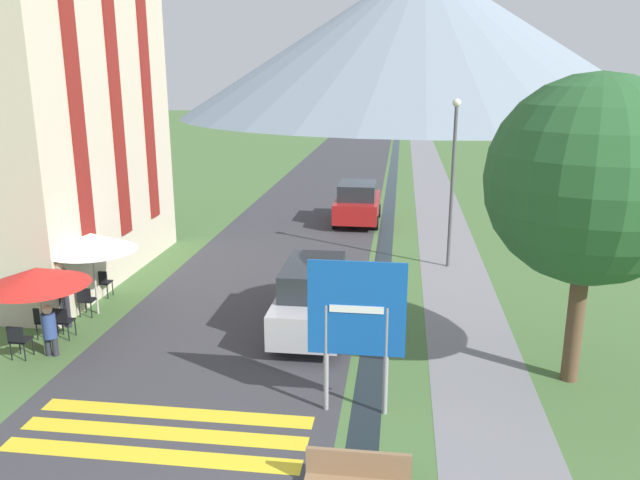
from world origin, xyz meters
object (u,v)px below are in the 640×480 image
road_sign (356,319)px  cafe_umbrella_front_red (36,277)px  person_standing_terrace (62,290)px  streetlamp (453,171)px  parked_car_far (357,203)px  cafe_chair_nearest (19,339)px  hotel_building (38,75)px  person_seated_far (49,328)px  cafe_chair_far_right (102,281)px  cafe_chair_near_left (44,320)px  cafe_umbrella_middle_white (91,242)px  tree_by_path (591,181)px  parked_car_near (314,295)px  cafe_chair_near_right (63,320)px  cafe_chair_middle (86,299)px

road_sign → cafe_umbrella_front_red: 7.66m
person_standing_terrace → streetlamp: streetlamp is taller
parked_car_far → cafe_chair_nearest: (-6.81, -14.60, -0.40)m
hotel_building → person_seated_far: (3.07, -5.82, -5.69)m
cafe_chair_far_right → cafe_chair_near_left: same height
cafe_umbrella_middle_white → tree_by_path: 12.44m
person_seated_far → person_standing_terrace: size_ratio=0.71×
parked_car_far → cafe_chair_nearest: size_ratio=4.62×
cafe_chair_far_right → cafe_umbrella_middle_white: cafe_umbrella_middle_white is taller
parked_car_near → cafe_chair_far_right: parked_car_near is taller
cafe_chair_far_right → cafe_chair_near_left: size_ratio=1.00×
person_seated_far → tree_by_path: size_ratio=0.19×
parked_car_far → person_standing_terrace: bearing=-118.1°
hotel_building → cafe_umbrella_front_red: bearing=-63.4°
parked_car_far → person_seated_far: parked_car_far is taller
parked_car_far → person_standing_terrace: size_ratio=2.22×
parked_car_near → cafe_chair_nearest: bearing=-157.7°
cafe_chair_near_left → cafe_chair_near_right: bearing=-19.4°
person_seated_far → tree_by_path: bearing=1.7°
cafe_umbrella_middle_white → cafe_chair_middle: bearing=-127.2°
hotel_building → cafe_chair_near_right: 8.17m
road_sign → parked_car_near: road_sign is taller
person_seated_far → person_standing_terrace: bearing=109.1°
cafe_chair_nearest → tree_by_path: (12.45, 0.64, 3.87)m
hotel_building → cafe_chair_far_right: (2.47, -1.94, -5.87)m
cafe_chair_far_right → cafe_chair_near_left: bearing=-72.5°
parked_car_near → streetlamp: streetlamp is taller
cafe_chair_nearest → cafe_umbrella_middle_white: (0.45, 2.93, 1.55)m
parked_car_near → cafe_chair_middle: bearing=180.0°
cafe_chair_middle → cafe_chair_far_right: (-0.24, 1.46, 0.00)m
cafe_chair_near_left → cafe_umbrella_front_red: cafe_umbrella_front_red is taller
cafe_chair_near_right → cafe_umbrella_middle_white: cafe_umbrella_middle_white is taller
cafe_chair_nearest → cafe_chair_middle: bearing=88.6°
tree_by_path → cafe_chair_near_right: bearing=177.3°
parked_car_near → parked_car_far: bearing=88.7°
cafe_umbrella_middle_white → person_standing_terrace: (-0.40, -1.00, -1.03)m
hotel_building → cafe_chair_near_right: (2.87, -4.90, -5.87)m
streetlamp → road_sign: bearing=-103.9°
streetlamp → tree_by_path: (2.07, -7.99, 1.06)m
cafe_chair_far_right → cafe_chair_near_left: 3.01m
cafe_chair_near_right → cafe_chair_far_right: 2.98m
cafe_umbrella_front_red → tree_by_path: 12.27m
cafe_chair_near_left → road_sign: bearing=-43.6°
parked_car_far → cafe_chair_near_right: bearing=-115.5°
cafe_umbrella_front_red → cafe_chair_far_right: bearing=96.2°
parked_car_near → streetlamp: size_ratio=0.80×
person_standing_terrace → tree_by_path: (12.40, -1.30, 3.35)m
cafe_chair_nearest → cafe_umbrella_middle_white: size_ratio=0.35×
cafe_chair_nearest → cafe_umbrella_front_red: cafe_umbrella_front_red is taller
parked_car_near → cafe_umbrella_front_red: size_ratio=1.89×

